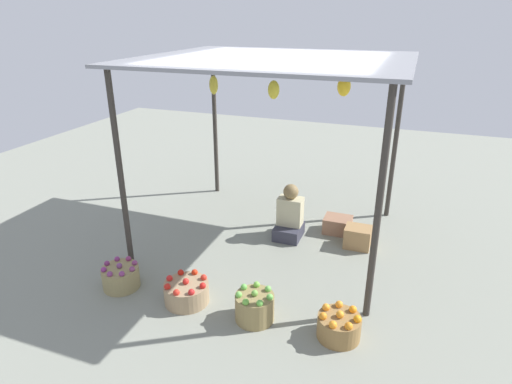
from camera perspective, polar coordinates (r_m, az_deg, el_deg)
The scene contains 9 objects.
ground_plane at distance 6.16m, azimuth 2.19°, elevation -5.88°, with size 14.00×14.00×0.00m, color gray.
market_stall_structure at distance 5.46m, azimuth 2.65°, elevation 15.62°, with size 3.21×2.87×2.44m.
vendor_person at distance 6.05m, azimuth 4.46°, elevation -3.32°, with size 0.36×0.44×0.78m.
basket_purple_onions at distance 5.28m, azimuth -17.40°, elevation -10.60°, with size 0.42×0.42×0.31m.
basket_red_tomatoes at distance 4.89m, azimuth -9.14°, elevation -12.87°, with size 0.49×0.49×0.29m.
basket_green_apples at distance 4.57m, azimuth -0.18°, elevation -14.87°, with size 0.40×0.40×0.35m.
basket_oranges at distance 4.46m, azimuth 10.88°, elevation -16.96°, with size 0.42×0.42×0.30m.
wooden_crate_near_vendor at distance 6.00m, azimuth 13.26°, elevation -5.80°, with size 0.34×0.29×0.29m, color #A0794B.
wooden_crate_stacked_rear at distance 6.34m, azimuth 10.71°, elevation -4.26°, with size 0.39×0.32×0.23m, color #94694F.
Camera 1 is at (1.64, -5.16, 2.94)m, focal length 30.33 mm.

